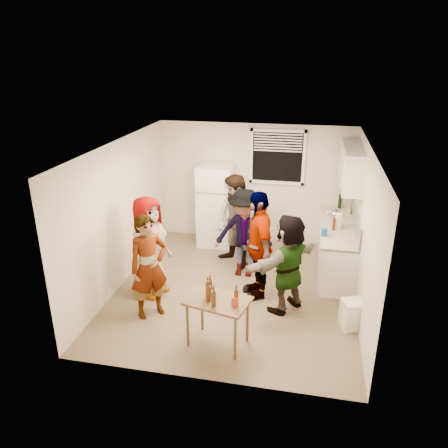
% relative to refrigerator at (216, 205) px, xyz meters
% --- Properties ---
extents(room, '(4.00, 4.50, 2.50)m').
position_rel_refrigerator_xyz_m(room, '(0.75, -1.88, -0.85)').
color(room, beige).
rests_on(room, ground).
extents(window, '(1.12, 0.10, 1.06)m').
position_rel_refrigerator_xyz_m(window, '(1.20, 0.33, 1.00)').
color(window, white).
rests_on(window, room).
extents(refrigerator, '(0.70, 0.70, 1.70)m').
position_rel_refrigerator_xyz_m(refrigerator, '(0.00, 0.00, 0.00)').
color(refrigerator, white).
rests_on(refrigerator, ground).
extents(counter_lower, '(0.60, 2.20, 0.86)m').
position_rel_refrigerator_xyz_m(counter_lower, '(2.45, -0.73, -0.42)').
color(counter_lower, white).
rests_on(counter_lower, ground).
extents(countertop, '(0.64, 2.22, 0.04)m').
position_rel_refrigerator_xyz_m(countertop, '(2.45, -0.73, 0.03)').
color(countertop, beige).
rests_on(countertop, counter_lower).
extents(backsplash, '(0.03, 2.20, 0.36)m').
position_rel_refrigerator_xyz_m(backsplash, '(2.74, -0.73, 0.23)').
color(backsplash, '#A8A199').
rests_on(backsplash, countertop).
extents(upper_cabinets, '(0.34, 1.60, 0.70)m').
position_rel_refrigerator_xyz_m(upper_cabinets, '(2.58, -0.53, 1.10)').
color(upper_cabinets, white).
rests_on(upper_cabinets, room).
extents(kettle, '(0.30, 0.28, 0.20)m').
position_rel_refrigerator_xyz_m(kettle, '(2.40, -0.41, 0.05)').
color(kettle, silver).
rests_on(kettle, countertop).
extents(paper_towel, '(0.13, 0.13, 0.28)m').
position_rel_refrigerator_xyz_m(paper_towel, '(2.43, -0.91, 0.05)').
color(paper_towel, white).
rests_on(paper_towel, countertop).
extents(wine_bottle, '(0.07, 0.07, 0.28)m').
position_rel_refrigerator_xyz_m(wine_bottle, '(2.50, 0.19, 0.05)').
color(wine_bottle, black).
rests_on(wine_bottle, countertop).
extents(beer_bottle_counter, '(0.06, 0.06, 0.22)m').
position_rel_refrigerator_xyz_m(beer_bottle_counter, '(2.35, -1.02, 0.05)').
color(beer_bottle_counter, '#47230C').
rests_on(beer_bottle_counter, countertop).
extents(blue_cup, '(0.10, 0.10, 0.13)m').
position_rel_refrigerator_xyz_m(blue_cup, '(2.19, -1.30, 0.05)').
color(blue_cup, '#0E44A7').
rests_on(blue_cup, countertop).
extents(picture_frame, '(0.02, 0.17, 0.14)m').
position_rel_refrigerator_xyz_m(picture_frame, '(2.67, -0.09, 0.12)').
color(picture_frame, '#D5CE4B').
rests_on(picture_frame, countertop).
extents(trash_bin, '(0.38, 0.38, 0.44)m').
position_rel_refrigerator_xyz_m(trash_bin, '(2.65, -2.60, -0.60)').
color(trash_bin, white).
rests_on(trash_bin, ground).
extents(serving_table, '(0.95, 0.74, 0.72)m').
position_rel_refrigerator_xyz_m(serving_table, '(0.78, -3.38, -0.85)').
color(serving_table, brown).
rests_on(serving_table, ground).
extents(beer_bottle_table, '(0.05, 0.05, 0.21)m').
position_rel_refrigerator_xyz_m(beer_bottle_table, '(0.66, -3.40, -0.13)').
color(beer_bottle_table, '#47230C').
rests_on(beer_bottle_table, serving_table).
extents(red_cup, '(0.10, 0.10, 0.13)m').
position_rel_refrigerator_xyz_m(red_cup, '(1.03, -3.47, -0.13)').
color(red_cup, '#B1361A').
rests_on(red_cup, serving_table).
extents(guest_grey, '(1.91, 1.40, 0.55)m').
position_rel_refrigerator_xyz_m(guest_grey, '(-0.63, -2.25, -0.85)').
color(guest_grey, '#989898').
rests_on(guest_grey, ground).
extents(guest_stripe, '(1.57, 1.61, 0.40)m').
position_rel_refrigerator_xyz_m(guest_stripe, '(-0.40, -2.86, -0.85)').
color(guest_stripe, '#141933').
rests_on(guest_stripe, ground).
extents(guest_back_left, '(1.76, 1.93, 0.67)m').
position_rel_refrigerator_xyz_m(guest_back_left, '(0.59, -0.95, -0.85)').
color(guest_back_left, brown).
rests_on(guest_back_left, ground).
extents(guest_back_right, '(1.08, 1.65, 0.61)m').
position_rel_refrigerator_xyz_m(guest_back_right, '(0.80, -1.29, -0.85)').
color(guest_back_right, '#46474C').
rests_on(guest_back_right, ground).
extents(guest_black, '(2.10, 1.68, 0.45)m').
position_rel_refrigerator_xyz_m(guest_black, '(1.14, -1.95, -0.85)').
color(guest_black, black).
rests_on(guest_black, ground).
extents(guest_orange, '(2.17, 2.15, 0.47)m').
position_rel_refrigerator_xyz_m(guest_orange, '(1.65, -2.28, -0.85)').
color(guest_orange, '#D18149').
rests_on(guest_orange, ground).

